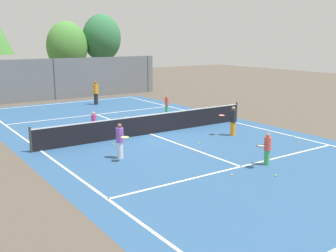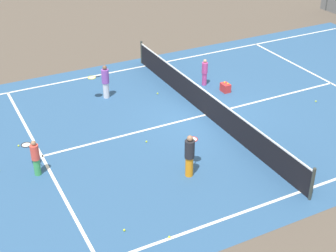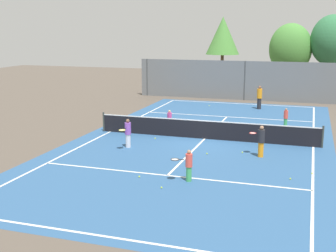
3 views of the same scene
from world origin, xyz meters
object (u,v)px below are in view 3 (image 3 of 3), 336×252
tennis_ball_0 (139,177)px  tennis_ball_8 (162,188)px  tennis_ball_3 (209,106)px  tennis_ball_6 (155,138)px  tennis_ball_2 (207,154)px  tennis_ball_7 (290,179)px  tennis_ball_1 (242,152)px  player_2 (169,120)px  ball_crate (188,127)px  player_4 (286,118)px  player_0 (259,97)px  player_5 (261,141)px  player_3 (188,165)px  tennis_ball_4 (239,123)px  player_1 (128,133)px  tennis_ball_5 (312,173)px

tennis_ball_0 → tennis_ball_8: bearing=-36.1°
tennis_ball_3 → tennis_ball_6: (-0.43, -11.06, 0.00)m
tennis_ball_2 → tennis_ball_7: size_ratio=1.00×
tennis_ball_0 → tennis_ball_1: (3.32, 4.76, 0.00)m
tennis_ball_3 → tennis_ball_8: size_ratio=1.00×
player_2 → ball_crate: bearing=24.3°
tennis_ball_3 → tennis_ball_8: same height
player_4 → tennis_ball_7: size_ratio=17.55×
player_0 → player_5: (1.52, -12.63, -0.12)m
player_4 → tennis_ball_2: 7.80m
player_3 → player_2: bearing=112.4°
player_0 → tennis_ball_1: 12.32m
tennis_ball_4 → tennis_ball_8: bearing=-94.0°
player_5 → tennis_ball_4: 7.43m
tennis_ball_4 → tennis_ball_6: 6.49m
tennis_ball_4 → player_4: bearing=-6.4°
ball_crate → player_2: bearing=-155.7°
player_0 → player_2: player_0 is taller
tennis_ball_0 → player_4: bearing=66.4°
player_1 → tennis_ball_4: (4.30, 7.42, -0.70)m
player_4 → tennis_ball_6: (-6.39, -5.08, -0.56)m
player_2 → tennis_ball_4: 4.77m
tennis_ball_0 → tennis_ball_4: same height
tennis_ball_4 → tennis_ball_8: size_ratio=1.00×
tennis_ball_1 → player_2: bearing=143.1°
tennis_ball_1 → tennis_ball_3: size_ratio=1.00×
tennis_ball_2 → tennis_ball_3: (-2.86, 13.12, 0.00)m
tennis_ball_0 → tennis_ball_3: same height
ball_crate → player_1: bearing=-110.7°
tennis_ball_7 → tennis_ball_8: bearing=-150.9°
tennis_ball_1 → tennis_ball_3: 13.16m
tennis_ball_6 → tennis_ball_7: bearing=-32.3°
player_2 → tennis_ball_7: 9.81m
player_5 → tennis_ball_0: size_ratio=22.01×
tennis_ball_3 → tennis_ball_5: same height
tennis_ball_0 → tennis_ball_3: bearing=93.6°
tennis_ball_5 → tennis_ball_7: same height
tennis_ball_4 → tennis_ball_8: (-0.86, -12.40, 0.00)m
player_4 → tennis_ball_2: size_ratio=17.55×
player_4 → tennis_ball_6: bearing=-141.5°
player_5 → tennis_ball_6: size_ratio=22.01×
player_3 → tennis_ball_6: 6.89m
tennis_ball_1 → tennis_ball_4: same height
player_0 → player_1: bearing=-110.6°
tennis_ball_0 → tennis_ball_7: (5.66, 1.56, 0.00)m
tennis_ball_1 → tennis_ball_2: bearing=-154.9°
tennis_ball_6 → tennis_ball_3: bearing=87.8°
tennis_ball_0 → tennis_ball_1: 5.81m
player_0 → tennis_ball_3: size_ratio=25.90×
player_3 → ball_crate: size_ratio=2.90×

